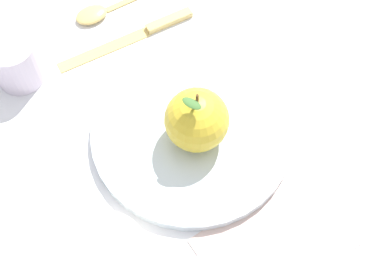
{
  "coord_description": "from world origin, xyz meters",
  "views": [
    {
      "loc": [
        0.29,
        0.25,
        0.65
      ],
      "look_at": [
        0.02,
        0.03,
        0.02
      ],
      "focal_mm": 52.05,
      "sensor_mm": 36.0,
      "label": 1
    }
  ],
  "objects": [
    {
      "name": "ground_plane",
      "position": [
        0.0,
        0.0,
        0.0
      ],
      "size": [
        2.4,
        2.4,
        0.0
      ],
      "primitive_type": "plane",
      "color": "silver"
    },
    {
      "name": "knife",
      "position": [
        -0.06,
        -0.13,
        0.0
      ],
      "size": [
        0.2,
        0.1,
        0.01
      ],
      "color": "#D8B766",
      "rests_on": "ground_plane"
    },
    {
      "name": "apple",
      "position": [
        0.02,
        0.04,
        0.06
      ],
      "size": [
        0.08,
        0.08,
        0.1
      ],
      "color": "gold",
      "rests_on": "dinner_plate"
    },
    {
      "name": "linen_napkin",
      "position": [
        0.07,
        0.2,
        0.0
      ],
      "size": [
        0.2,
        0.17,
        0.0
      ],
      "primitive_type": "cube",
      "rotation": [
        0.0,
        0.0,
        4.41
      ],
      "color": "beige",
      "rests_on": "ground_plane"
    },
    {
      "name": "cup",
      "position": [
        0.1,
        -0.21,
        0.04
      ],
      "size": [
        0.07,
        0.07,
        0.07
      ],
      "color": "silver",
      "rests_on": "ground_plane"
    },
    {
      "name": "spoon",
      "position": [
        -0.06,
        -0.2,
        0.01
      ],
      "size": [
        0.17,
        0.08,
        0.01
      ],
      "color": "#D8B766",
      "rests_on": "ground_plane"
    },
    {
      "name": "dinner_plate",
      "position": [
        0.02,
        0.03,
        0.01
      ],
      "size": [
        0.26,
        0.26,
        0.02
      ],
      "color": "silver",
      "rests_on": "ground_plane"
    }
  ]
}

